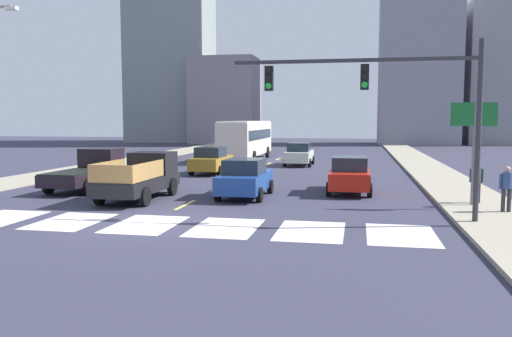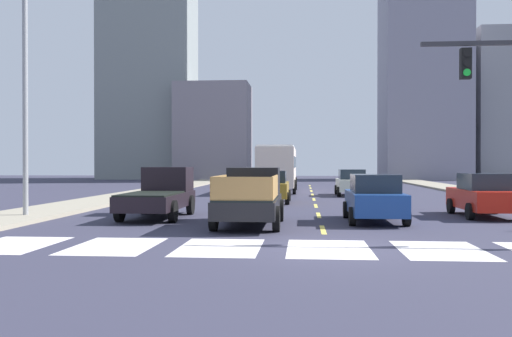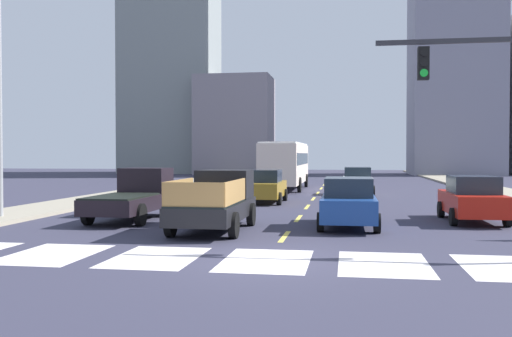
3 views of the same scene
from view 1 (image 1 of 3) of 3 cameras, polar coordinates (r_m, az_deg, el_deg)
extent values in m
plane|color=#323144|center=(17.64, -11.99, -6.01)|extent=(160.00, 160.00, 0.00)
cube|color=gray|center=(34.39, 18.97, -0.54)|extent=(3.11, 110.00, 0.15)
cube|color=gray|center=(38.71, -17.34, 0.14)|extent=(3.11, 110.00, 0.15)
cube|color=silver|center=(20.37, -26.27, -4.91)|extent=(2.05, 3.10, 0.01)
cube|color=silver|center=(18.86, -19.66, -5.46)|extent=(2.05, 3.10, 0.01)
cube|color=silver|center=(17.64, -11.99, -6.00)|extent=(2.05, 3.10, 0.01)
cube|color=silver|center=(16.77, -3.35, -6.48)|extent=(2.05, 3.10, 0.01)
cube|color=silver|center=(16.32, 6.01, -6.83)|extent=(2.05, 3.10, 0.01)
cube|color=silver|center=(16.31, 15.64, -7.01)|extent=(2.05, 3.10, 0.01)
cube|color=#DCC951|center=(21.31, -7.77, -3.97)|extent=(0.16, 2.40, 0.01)
cube|color=#DCC951|center=(26.04, -4.21, -2.23)|extent=(0.16, 2.40, 0.01)
cube|color=#DCC951|center=(30.85, -1.76, -1.03)|extent=(0.16, 2.40, 0.01)
cube|color=#DCC951|center=(35.72, 0.02, -0.15)|extent=(0.16, 2.40, 0.01)
cube|color=#DCC951|center=(40.62, 1.37, 0.52)|extent=(0.16, 2.40, 0.01)
cube|color=#DCC951|center=(45.54, 2.44, 1.05)|extent=(0.16, 2.40, 0.01)
cube|color=#DCC951|center=(50.47, 3.29, 1.47)|extent=(0.16, 2.40, 0.01)
cube|color=#DCC951|center=(55.42, 4.00, 1.81)|extent=(0.16, 2.40, 0.01)
cube|color=black|center=(22.95, -12.82, -1.68)|extent=(1.96, 5.20, 0.56)
cube|color=black|center=(24.42, -11.25, 0.61)|extent=(1.84, 1.60, 1.00)
cube|color=#19232D|center=(24.81, -10.87, 1.11)|extent=(1.72, 0.08, 0.56)
cube|color=black|center=(22.05, -13.84, -1.17)|extent=(1.84, 3.30, 0.06)
cylinder|color=black|center=(24.79, -13.42, -1.82)|extent=(0.22, 0.80, 0.80)
cylinder|color=black|center=(24.05, -9.16, -1.97)|extent=(0.22, 0.80, 0.80)
cylinder|color=black|center=(22.02, -16.79, -2.80)|extent=(0.22, 0.80, 0.80)
cylinder|color=black|center=(21.18, -12.09, -3.01)|extent=(0.22, 0.80, 0.80)
cube|color=olive|center=(22.41, -15.95, -0.14)|extent=(0.06, 3.17, 0.70)
cube|color=olive|center=(21.65, -11.69, -0.24)|extent=(0.06, 3.17, 0.70)
cube|color=olive|center=(20.59, -15.71, -0.61)|extent=(1.80, 0.06, 0.70)
cube|color=black|center=(26.76, -18.22, -0.82)|extent=(1.96, 5.20, 0.56)
cube|color=black|center=(28.18, -16.58, 1.12)|extent=(1.84, 1.60, 1.00)
cube|color=#19232D|center=(28.56, -16.18, 1.54)|extent=(1.72, 0.08, 0.56)
cube|color=black|center=(25.91, -19.27, -0.36)|extent=(1.84, 3.30, 0.06)
cylinder|color=black|center=(28.62, -18.39, -1.00)|extent=(0.22, 0.80, 0.80)
cylinder|color=black|center=(27.71, -14.86, -1.11)|extent=(0.22, 0.80, 0.80)
cylinder|color=black|center=(25.97, -21.78, -1.74)|extent=(0.22, 0.80, 0.80)
cylinder|color=black|center=(24.96, -17.99, -1.89)|extent=(0.22, 0.80, 0.80)
cube|color=beige|center=(44.14, -1.08, 3.31)|extent=(2.50, 10.80, 2.70)
cube|color=#19232D|center=(44.13, -1.08, 3.77)|extent=(2.52, 9.94, 0.80)
cube|color=silver|center=(44.11, -1.09, 5.14)|extent=(2.40, 10.37, 0.12)
cylinder|color=black|center=(47.74, -1.70, 1.85)|extent=(0.22, 1.00, 1.00)
cylinder|color=black|center=(47.25, 1.26, 1.81)|extent=(0.22, 1.00, 1.00)
cylinder|color=black|center=(41.62, -3.63, 1.32)|extent=(0.22, 1.00, 1.00)
cylinder|color=black|center=(41.06, -0.25, 1.27)|extent=(0.22, 1.00, 1.00)
cube|color=red|center=(24.94, 10.23, -1.03)|extent=(1.80, 4.40, 0.76)
cube|color=#1E2833|center=(24.73, 10.25, 0.55)|extent=(1.58, 2.11, 0.64)
cylinder|color=black|center=(26.37, 8.31, -1.48)|extent=(0.22, 0.64, 0.64)
cylinder|color=black|center=(26.35, 12.22, -1.56)|extent=(0.22, 0.64, 0.64)
cylinder|color=black|center=(23.67, 7.98, -2.26)|extent=(0.22, 0.64, 0.64)
cylinder|color=black|center=(23.64, 12.35, -2.34)|extent=(0.22, 0.64, 0.64)
cube|color=navy|center=(23.17, -1.18, -1.43)|extent=(1.80, 4.40, 0.76)
cube|color=#1E2833|center=(22.95, -1.26, 0.26)|extent=(1.58, 2.11, 0.64)
cylinder|color=black|center=(24.74, -2.55, -1.88)|extent=(0.22, 0.64, 0.64)
cylinder|color=black|center=(24.38, 1.57, -1.99)|extent=(0.22, 0.64, 0.64)
cylinder|color=black|center=(22.12, -4.21, -2.76)|extent=(0.22, 0.64, 0.64)
cylinder|color=black|center=(21.72, 0.38, -2.90)|extent=(0.22, 0.64, 0.64)
cube|color=olive|center=(33.34, -4.90, 0.64)|extent=(1.80, 4.40, 0.76)
cube|color=#1E2833|center=(33.15, -4.98, 1.83)|extent=(1.58, 2.11, 0.64)
cylinder|color=black|center=(34.93, -5.70, 0.22)|extent=(0.22, 0.64, 0.64)
cylinder|color=black|center=(34.46, -2.83, 0.17)|extent=(0.22, 0.64, 0.64)
cylinder|color=black|center=(32.34, -7.09, -0.20)|extent=(0.22, 0.64, 0.64)
cylinder|color=black|center=(31.83, -4.01, -0.27)|extent=(0.22, 0.64, 0.64)
cube|color=beige|center=(39.24, 4.76, 1.35)|extent=(1.80, 4.40, 0.76)
cube|color=#1E2833|center=(39.04, 4.75, 2.36)|extent=(1.58, 2.11, 0.64)
cylinder|color=black|center=(40.72, 3.71, 0.97)|extent=(0.22, 0.64, 0.64)
cylinder|color=black|center=(40.53, 6.24, 0.93)|extent=(0.22, 0.64, 0.64)
cylinder|color=black|center=(38.03, 3.18, 0.66)|extent=(0.22, 0.64, 0.64)
cylinder|color=black|center=(37.82, 5.89, 0.62)|extent=(0.22, 0.64, 0.64)
cylinder|color=#2D2D33|center=(18.16, 23.19, 3.54)|extent=(0.18, 0.18, 6.00)
cube|color=#2D2D33|center=(17.86, 10.55, 11.57)|extent=(8.02, 0.12, 0.12)
cube|color=black|center=(17.81, 11.82, 9.79)|extent=(0.28, 0.24, 0.84)
cylinder|color=black|center=(17.70, 11.85, 10.66)|extent=(0.20, 0.04, 0.20)
cylinder|color=black|center=(17.68, 11.83, 9.82)|extent=(0.20, 0.04, 0.20)
cylinder|color=green|center=(17.66, 11.81, 8.98)|extent=(0.20, 0.04, 0.20)
cube|color=black|center=(18.06, 1.44, 9.83)|extent=(0.28, 0.24, 0.84)
cylinder|color=black|center=(17.96, 1.37, 10.69)|extent=(0.20, 0.04, 0.20)
cylinder|color=black|center=(17.93, 1.37, 9.87)|extent=(0.20, 0.04, 0.20)
cylinder|color=green|center=(17.92, 1.37, 9.04)|extent=(0.20, 0.04, 0.20)
cylinder|color=slate|center=(21.68, 22.75, 1.40)|extent=(0.12, 0.12, 4.20)
cube|color=#18602B|center=(21.61, 22.78, 5.50)|extent=(1.70, 0.06, 0.90)
cube|color=silver|center=(28.25, -25.22, 15.60)|extent=(0.60, 0.28, 0.16)
cylinder|color=#2B2728|center=(22.41, 22.71, -2.41)|extent=(0.14, 0.14, 0.84)
cylinder|color=#2B2728|center=(22.45, 23.21, -2.42)|extent=(0.14, 0.14, 0.84)
cylinder|color=#283B3D|center=(22.35, 23.02, -0.61)|extent=(0.34, 0.34, 0.58)
cylinder|color=#283B3D|center=(22.31, 22.47, -0.71)|extent=(0.09, 0.09, 0.54)
cylinder|color=#283B3D|center=(22.40, 23.57, -0.72)|extent=(0.09, 0.09, 0.54)
sphere|color=tan|center=(22.32, 23.06, 0.41)|extent=(0.22, 0.22, 0.22)
cylinder|color=#2B2D2C|center=(20.70, 25.46, -3.14)|extent=(0.14, 0.14, 0.84)
cylinder|color=#2B2D2C|center=(20.75, 25.99, -3.14)|extent=(0.14, 0.14, 0.84)
cylinder|color=navy|center=(20.63, 25.81, -1.19)|extent=(0.34, 0.34, 0.58)
cylinder|color=navy|center=(20.58, 25.21, -1.29)|extent=(0.09, 0.09, 0.54)
sphere|color=tan|center=(20.60, 25.85, -0.08)|extent=(0.22, 0.22, 0.22)
cube|color=gray|center=(79.73, 25.13, 9.35)|extent=(8.74, 7.36, 19.31)
cube|color=gray|center=(83.22, -9.36, 13.64)|extent=(11.96, 9.16, 30.98)
cube|color=gray|center=(76.04, -3.39, 7.41)|extent=(9.29, 7.39, 12.28)
camera|label=2|loc=(7.83, -63.41, -7.39)|focal=39.31mm
camera|label=3|loc=(5.64, -51.10, -6.14)|focal=40.14mm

